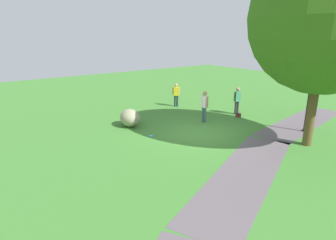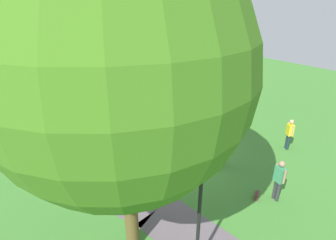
# 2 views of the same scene
# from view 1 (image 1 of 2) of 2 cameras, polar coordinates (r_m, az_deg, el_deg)

# --- Properties ---
(ground_plane) EXTENTS (48.00, 48.00, 0.00)m
(ground_plane) POSITION_cam_1_polar(r_m,az_deg,el_deg) (14.36, 6.42, -2.74)
(ground_plane) COLOR #3D7A2E
(footpath_segment_near) EXTENTS (8.19, 3.02, 0.01)m
(footpath_segment_near) POSITION_cam_1_polar(r_m,az_deg,el_deg) (17.86, 25.41, -0.35)
(footpath_segment_near) COLOR #5E545B
(footpath_segment_near) RESTS_ON ground
(footpath_segment_mid) EXTENTS (8.12, 4.89, 0.01)m
(footpath_segment_mid) POSITION_cam_1_polar(r_m,az_deg,el_deg) (10.70, 15.32, -10.39)
(footpath_segment_mid) COLOR #5E545B
(footpath_segment_mid) RESTS_ON ground
(large_shade_tree) EXTENTS (6.11, 6.11, 8.47)m
(large_shade_tree) POSITION_cam_1_polar(r_m,az_deg,el_deg) (13.50, 29.20, 17.48)
(large_shade_tree) COLOR brown
(large_shade_tree) RESTS_ON ground
(lamp_post) EXTENTS (0.28, 0.28, 3.63)m
(lamp_post) POSITION_cam_1_polar(r_m,az_deg,el_deg) (15.69, 26.74, 5.69)
(lamp_post) COLOR black
(lamp_post) RESTS_ON ground
(lawn_boulder) EXTENTS (1.30, 1.53, 0.94)m
(lawn_boulder) POSITION_cam_1_polar(r_m,az_deg,el_deg) (15.42, -7.68, 0.45)
(lawn_boulder) COLOR gray
(lawn_boulder) RESTS_ON ground
(woman_with_handbag) EXTENTS (0.50, 0.33, 1.69)m
(woman_with_handbag) POSITION_cam_1_polar(r_m,az_deg,el_deg) (18.00, 13.79, 4.18)
(woman_with_handbag) COLOR #2D2F32
(woman_with_handbag) RESTS_ON ground
(man_near_boulder) EXTENTS (0.25, 0.52, 1.79)m
(man_near_boulder) POSITION_cam_1_polar(r_m,az_deg,el_deg) (15.94, 7.35, 3.17)
(man_near_boulder) COLOR #3E595F
(man_near_boulder) RESTS_ON ground
(passerby_on_path) EXTENTS (0.43, 0.41, 1.60)m
(passerby_on_path) POSITION_cam_1_polar(r_m,az_deg,el_deg) (19.43, 1.66, 5.39)
(passerby_on_path) COLOR #1B2D32
(passerby_on_path) RESTS_ON ground
(handbag_on_grass) EXTENTS (0.37, 0.37, 0.31)m
(handbag_on_grass) POSITION_cam_1_polar(r_m,az_deg,el_deg) (17.54, 13.98, 0.99)
(handbag_on_grass) COLOR #5B292F
(handbag_on_grass) RESTS_ON ground
(backpack_by_boulder) EXTENTS (0.29, 0.27, 0.40)m
(backpack_by_boulder) POSITION_cam_1_polar(r_m,az_deg,el_deg) (16.34, -7.67, 0.38)
(backpack_by_boulder) COLOR gray
(backpack_by_boulder) RESTS_ON ground
(frisbee_on_grass) EXTENTS (0.23, 0.23, 0.02)m
(frisbee_on_grass) POSITION_cam_1_polar(r_m,az_deg,el_deg) (13.95, -3.51, -3.22)
(frisbee_on_grass) COLOR #369FD8
(frisbee_on_grass) RESTS_ON ground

